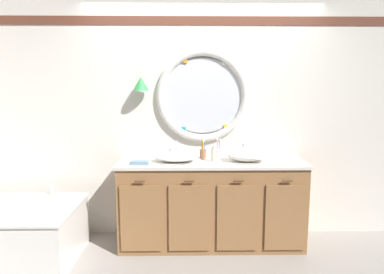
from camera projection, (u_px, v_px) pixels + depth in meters
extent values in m
plane|color=gray|center=(204.00, 256.00, 3.38)|extent=(14.00, 14.00, 0.00)
cube|color=silver|center=(202.00, 118.00, 3.77)|extent=(6.40, 0.08, 2.60)
cube|color=brown|center=(203.00, 21.00, 3.58)|extent=(6.27, 0.01, 0.09)
ellipsoid|color=silver|center=(202.00, 96.00, 3.68)|extent=(0.91, 0.02, 0.80)
torus|color=silver|center=(202.00, 96.00, 3.68)|extent=(0.99, 0.08, 0.99)
cube|color=red|center=(245.00, 99.00, 3.68)|extent=(0.05, 0.01, 0.05)
cube|color=silver|center=(224.00, 63.00, 3.62)|extent=(0.05, 0.01, 0.05)
cube|color=orange|center=(185.00, 61.00, 3.61)|extent=(0.05, 0.01, 0.05)
cube|color=purple|center=(160.00, 98.00, 3.67)|extent=(0.06, 0.01, 0.06)
cube|color=teal|center=(184.00, 129.00, 3.72)|extent=(0.05, 0.01, 0.05)
cube|color=yellow|center=(226.00, 127.00, 3.72)|extent=(0.05, 0.01, 0.05)
cylinder|color=#4C3823|center=(141.00, 82.00, 3.62)|extent=(0.02, 0.09, 0.02)
cone|color=green|center=(141.00, 84.00, 3.58)|extent=(0.17, 0.17, 0.14)
cube|color=olive|center=(211.00, 204.00, 3.59)|extent=(1.86, 0.55, 0.86)
cube|color=silver|center=(211.00, 162.00, 3.53)|extent=(1.90, 0.59, 0.03)
cube|color=silver|center=(210.00, 164.00, 3.80)|extent=(1.86, 0.02, 0.11)
cube|color=olive|center=(141.00, 219.00, 3.31)|extent=(0.39, 0.02, 0.65)
cylinder|color=#422D1E|center=(140.00, 182.00, 3.24)|extent=(0.10, 0.01, 0.01)
cube|color=olive|center=(189.00, 218.00, 3.31)|extent=(0.39, 0.02, 0.65)
cylinder|color=#422D1E|center=(189.00, 181.00, 3.25)|extent=(0.10, 0.01, 0.01)
cube|color=olive|center=(237.00, 218.00, 3.32)|extent=(0.39, 0.02, 0.65)
cylinder|color=#422D1E|center=(238.00, 181.00, 3.25)|extent=(0.10, 0.01, 0.01)
cube|color=olive|center=(285.00, 218.00, 3.33)|extent=(0.39, 0.02, 0.65)
cylinder|color=#422D1E|center=(287.00, 181.00, 3.26)|extent=(0.10, 0.01, 0.01)
cylinder|color=silver|center=(52.00, 190.00, 3.57)|extent=(0.04, 0.04, 0.11)
ellipsoid|color=white|center=(176.00, 156.00, 3.48)|extent=(0.41, 0.29, 0.11)
torus|color=white|center=(176.00, 156.00, 3.48)|extent=(0.43, 0.43, 0.02)
cylinder|color=silver|center=(176.00, 156.00, 3.48)|extent=(0.03, 0.03, 0.01)
ellipsoid|color=white|center=(247.00, 155.00, 3.49)|extent=(0.40, 0.26, 0.14)
torus|color=white|center=(247.00, 154.00, 3.49)|extent=(0.42, 0.42, 0.02)
cylinder|color=silver|center=(247.00, 154.00, 3.49)|extent=(0.03, 0.03, 0.01)
cylinder|color=silver|center=(177.00, 156.00, 3.72)|extent=(0.05, 0.05, 0.02)
cylinder|color=silver|center=(177.00, 148.00, 3.70)|extent=(0.02, 0.02, 0.14)
sphere|color=silver|center=(177.00, 142.00, 3.69)|extent=(0.03, 0.03, 0.03)
cylinder|color=silver|center=(177.00, 143.00, 3.63)|extent=(0.02, 0.12, 0.02)
cylinder|color=silver|center=(169.00, 154.00, 3.71)|extent=(0.04, 0.04, 0.06)
cylinder|color=silver|center=(185.00, 154.00, 3.71)|extent=(0.04, 0.04, 0.06)
cube|color=silver|center=(169.00, 151.00, 3.71)|extent=(0.05, 0.01, 0.01)
cube|color=silver|center=(185.00, 151.00, 3.71)|extent=(0.05, 0.01, 0.01)
cylinder|color=silver|center=(243.00, 156.00, 3.73)|extent=(0.05, 0.05, 0.02)
cylinder|color=silver|center=(244.00, 149.00, 3.72)|extent=(0.02, 0.02, 0.12)
sphere|color=silver|center=(244.00, 144.00, 3.71)|extent=(0.03, 0.03, 0.03)
cylinder|color=silver|center=(244.00, 145.00, 3.66)|extent=(0.02, 0.09, 0.02)
cylinder|color=silver|center=(235.00, 154.00, 3.72)|extent=(0.04, 0.04, 0.06)
cylinder|color=silver|center=(252.00, 154.00, 3.72)|extent=(0.04, 0.04, 0.06)
cube|color=silver|center=(235.00, 151.00, 3.72)|extent=(0.05, 0.01, 0.01)
cube|color=silver|center=(252.00, 151.00, 3.72)|extent=(0.05, 0.01, 0.01)
cylinder|color=#996647|center=(203.00, 154.00, 3.64)|extent=(0.07, 0.07, 0.09)
torus|color=#996647|center=(203.00, 150.00, 3.63)|extent=(0.08, 0.08, 0.01)
cylinder|color=blue|center=(204.00, 149.00, 3.63)|extent=(0.01, 0.03, 0.17)
cube|color=white|center=(204.00, 141.00, 3.62)|extent=(0.02, 0.02, 0.02)
cylinder|color=#E0383D|center=(203.00, 149.00, 3.65)|extent=(0.03, 0.01, 0.17)
cube|color=white|center=(203.00, 140.00, 3.63)|extent=(0.02, 0.01, 0.02)
cylinder|color=orange|center=(202.00, 149.00, 3.63)|extent=(0.01, 0.02, 0.19)
cube|color=white|center=(202.00, 139.00, 3.61)|extent=(0.02, 0.02, 0.02)
cylinder|color=yellow|center=(203.00, 149.00, 3.62)|extent=(0.01, 0.03, 0.19)
cube|color=white|center=(203.00, 139.00, 3.60)|extent=(0.02, 0.02, 0.02)
cylinder|color=white|center=(219.00, 154.00, 3.65)|extent=(0.08, 0.08, 0.08)
torus|color=white|center=(219.00, 150.00, 3.65)|extent=(0.09, 0.09, 0.01)
cylinder|color=pink|center=(220.00, 149.00, 3.64)|extent=(0.03, 0.02, 0.17)
cube|color=white|center=(220.00, 140.00, 3.63)|extent=(0.02, 0.02, 0.02)
cylinder|color=pink|center=(217.00, 149.00, 3.65)|extent=(0.01, 0.01, 0.18)
cube|color=white|center=(217.00, 139.00, 3.63)|extent=(0.02, 0.01, 0.02)
cylinder|color=#EFE5C6|center=(214.00, 155.00, 3.49)|extent=(0.05, 0.05, 0.13)
cylinder|color=silver|center=(214.00, 148.00, 3.48)|extent=(0.03, 0.03, 0.02)
cylinder|color=silver|center=(214.00, 147.00, 3.46)|extent=(0.01, 0.04, 0.01)
cube|color=#7593A8|center=(140.00, 163.00, 3.37)|extent=(0.18, 0.11, 0.02)
cube|color=#7593A8|center=(140.00, 161.00, 3.36)|extent=(0.17, 0.11, 0.02)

